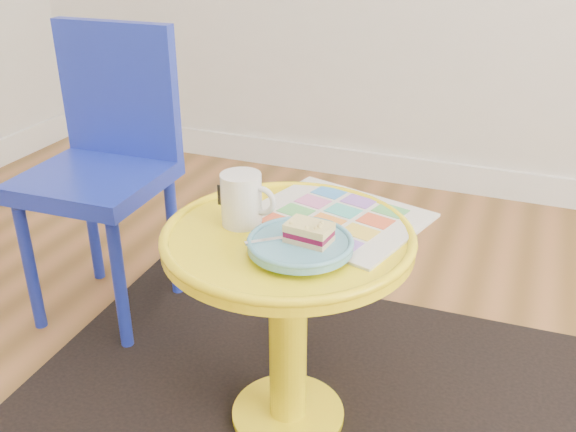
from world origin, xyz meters
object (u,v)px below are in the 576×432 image
at_px(chair, 106,155).
at_px(newspaper, 335,217).
at_px(side_table, 288,292).
at_px(plate, 300,245).
at_px(mug, 242,198).

distance_m(chair, newspaper, 0.74).
bearing_deg(chair, newspaper, -16.65).
xyz_separation_m(side_table, newspaper, (0.07, 0.10, 0.14)).
xyz_separation_m(chair, newspaper, (0.71, -0.19, 0.02)).
bearing_deg(chair, side_table, -25.96).
relative_size(side_table, newspaper, 1.49).
xyz_separation_m(chair, plate, (0.70, -0.35, 0.04)).
distance_m(chair, plate, 0.78).
height_order(newspaper, plate, plate).
bearing_deg(plate, mug, 153.44).
height_order(side_table, mug, mug).
bearing_deg(newspaper, side_table, -107.04).
distance_m(chair, mug, 0.62).
height_order(side_table, chair, chair).
distance_m(side_table, plate, 0.18).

